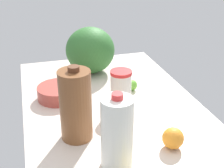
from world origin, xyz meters
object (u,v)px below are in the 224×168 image
at_px(mixing_bowl, 59,92).
at_px(tumbler_cup, 121,89).
at_px(watermelon, 90,50).
at_px(lime_beside_bowl, 132,85).
at_px(milk_jug, 117,133).
at_px(chocolate_milk_jug, 76,105).
at_px(orange_far_back, 173,138).

bearing_deg(mixing_bowl, tumbler_cup, -121.47).
height_order(watermelon, lime_beside_bowl, watermelon).
xyz_separation_m(milk_jug, mixing_bowl, (0.51, 0.12, -0.09)).
bearing_deg(lime_beside_bowl, watermelon, 26.85).
relative_size(chocolate_milk_jug, orange_far_back, 3.69).
relative_size(milk_jug, mixing_bowl, 1.36).
bearing_deg(chocolate_milk_jug, milk_jug, -152.82).
relative_size(mixing_bowl, lime_beside_bowl, 3.58).
distance_m(mixing_bowl, lime_beside_bowl, 0.35).
bearing_deg(orange_far_back, lime_beside_bowl, -1.11).
bearing_deg(chocolate_milk_jug, watermelon, -16.96).
height_order(milk_jug, tumbler_cup, milk_jug).
xyz_separation_m(watermelon, lime_beside_bowl, (-0.28, -0.14, -0.10)).
bearing_deg(orange_far_back, chocolate_milk_jug, 63.61).
relative_size(watermelon, mixing_bowl, 1.36).
xyz_separation_m(watermelon, orange_far_back, (-0.74, -0.13, -0.08)).
distance_m(chocolate_milk_jug, tumbler_cup, 0.28).
bearing_deg(watermelon, orange_far_back, -169.96).
bearing_deg(orange_far_back, milk_jug, 99.02).
relative_size(milk_jug, lime_beside_bowl, 4.87).
relative_size(watermelon, orange_far_back, 3.40).
distance_m(milk_jug, mixing_bowl, 0.53).
height_order(milk_jug, watermelon, milk_jug).
height_order(mixing_bowl, lime_beside_bowl, mixing_bowl).
bearing_deg(lime_beside_bowl, chocolate_milk_jug, 134.18).
bearing_deg(mixing_bowl, chocolate_milk_jug, -175.08).
distance_m(chocolate_milk_jug, orange_far_back, 0.36).
bearing_deg(milk_jug, chocolate_milk_jug, 27.18).
relative_size(chocolate_milk_jug, mixing_bowl, 1.48).
height_order(mixing_bowl, orange_far_back, orange_far_back).
bearing_deg(watermelon, chocolate_milk_jug, 163.04).
distance_m(watermelon, mixing_bowl, 0.35).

